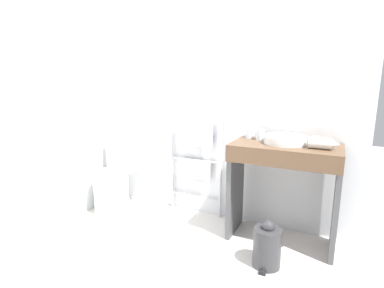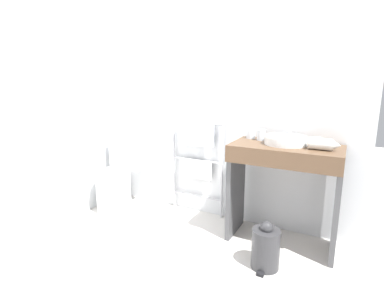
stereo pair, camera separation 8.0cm
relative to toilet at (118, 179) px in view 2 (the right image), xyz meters
name	(u,v)px [view 2 (the right image)]	position (x,y,z in m)	size (l,w,h in m)	color
wall_back	(219,96)	(0.94, 0.42, 0.86)	(2.67, 0.12, 2.40)	silver
wall_side	(55,97)	(-0.33, -0.41, 0.86)	(0.12, 2.28, 2.40)	silver
toilet	(118,179)	(0.00, 0.00, 0.00)	(0.37, 0.51, 0.80)	white
towel_radiator	(196,153)	(0.76, 0.31, 0.30)	(0.57, 0.06, 0.98)	silver
vanity_counter	(284,179)	(1.66, 0.11, 0.23)	(0.85, 0.46, 0.84)	brown
sink_basin	(286,140)	(1.64, 0.16, 0.54)	(0.34, 0.34, 0.07)	white
faucet	(289,133)	(1.64, 0.30, 0.58)	(0.02, 0.10, 0.11)	silver
cup_near_wall	(251,133)	(1.32, 0.27, 0.55)	(0.08, 0.08, 0.09)	silver
cup_near_edge	(261,135)	(1.43, 0.23, 0.55)	(0.07, 0.07, 0.09)	silver
hair_dryer	(323,144)	(1.92, 0.09, 0.55)	(0.22, 0.18, 0.09)	white
trash_bin	(266,247)	(1.63, -0.29, -0.18)	(0.20, 0.24, 0.36)	#333335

